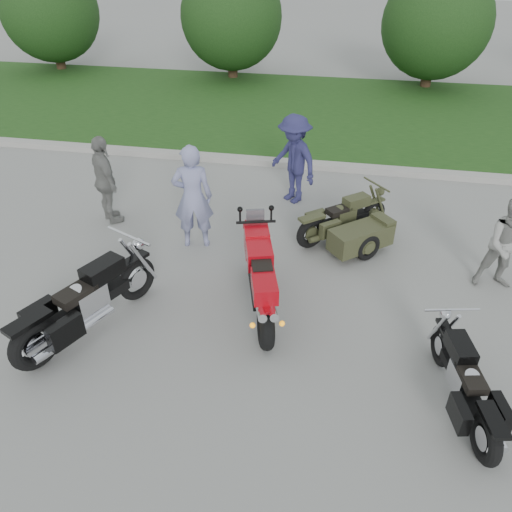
% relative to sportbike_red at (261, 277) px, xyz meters
% --- Properties ---
extents(ground, '(80.00, 80.00, 0.00)m').
position_rel_sportbike_red_xyz_m(ground, '(-0.40, -0.47, -0.63)').
color(ground, gray).
rests_on(ground, ground).
extents(curb, '(60.00, 0.30, 0.15)m').
position_rel_sportbike_red_xyz_m(curb, '(-0.40, 5.53, -0.56)').
color(curb, '#A7A49D').
rests_on(curb, ground).
extents(grass_strip, '(60.00, 8.00, 0.14)m').
position_rel_sportbike_red_xyz_m(grass_strip, '(-0.40, 9.68, -0.56)').
color(grass_strip, '#2E5A1F').
rests_on(grass_strip, ground).
extents(tree_far_left, '(3.60, 3.60, 4.00)m').
position_rel_sportbike_red_xyz_m(tree_far_left, '(-10.40, 13.03, 1.56)').
color(tree_far_left, '#3F2B1C').
rests_on(tree_far_left, ground).
extents(tree_mid_left, '(3.60, 3.60, 4.00)m').
position_rel_sportbike_red_xyz_m(tree_mid_left, '(-3.40, 13.03, 1.56)').
color(tree_mid_left, '#3F2B1C').
rests_on(tree_mid_left, ground).
extents(tree_mid_right, '(3.60, 3.60, 4.00)m').
position_rel_sportbike_red_xyz_m(tree_mid_right, '(3.60, 13.03, 1.56)').
color(tree_mid_right, '#3F2B1C').
rests_on(tree_mid_right, ground).
extents(sportbike_red, '(0.84, 2.23, 1.08)m').
position_rel_sportbike_red_xyz_m(sportbike_red, '(0.00, 0.00, 0.00)').
color(sportbike_red, black).
rests_on(sportbike_red, ground).
extents(cruiser_left, '(1.21, 2.37, 0.98)m').
position_rel_sportbike_red_xyz_m(cruiser_left, '(-2.38, -0.94, -0.14)').
color(cruiser_left, black).
rests_on(cruiser_left, ground).
extents(cruiser_right, '(0.63, 2.02, 0.79)m').
position_rel_sportbike_red_xyz_m(cruiser_right, '(2.74, -1.40, -0.23)').
color(cruiser_right, black).
rests_on(cruiser_right, ground).
extents(cruiser_sidecar, '(1.76, 1.78, 0.79)m').
position_rel_sportbike_red_xyz_m(cruiser_sidecar, '(1.30, 2.09, -0.27)').
color(cruiser_sidecar, black).
rests_on(cruiser_sidecar, ground).
extents(person_stripe, '(0.80, 0.62, 1.94)m').
position_rel_sportbike_red_xyz_m(person_stripe, '(-1.52, 1.67, 0.34)').
color(person_stripe, '#8D91C0').
rests_on(person_stripe, ground).
extents(person_grey, '(0.82, 0.66, 1.58)m').
position_rel_sportbike_red_xyz_m(person_grey, '(3.71, 1.35, 0.16)').
color(person_grey, '#999893').
rests_on(person_grey, ground).
extents(person_denim, '(1.37, 1.31, 1.87)m').
position_rel_sportbike_red_xyz_m(person_denim, '(0.02, 3.76, 0.30)').
color(person_denim, navy).
rests_on(person_denim, ground).
extents(person_back, '(1.03, 1.04, 1.76)m').
position_rel_sportbike_red_xyz_m(person_back, '(-3.42, 2.20, 0.24)').
color(person_back, gray).
rests_on(person_back, ground).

